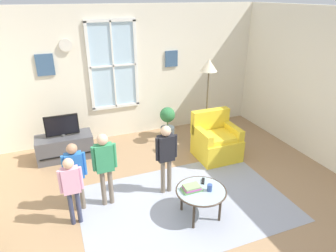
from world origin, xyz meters
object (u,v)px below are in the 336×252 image
(television, at_px, (62,125))
(potted_plant_by_window, at_px, (167,121))
(tv_stand, at_px, (65,147))
(person_black_shirt, at_px, (166,152))
(cup, at_px, (210,188))
(armchair, at_px, (216,141))
(remote_near_books, at_px, (203,181))
(person_pink_shirt, at_px, (71,184))
(book_stack, at_px, (192,188))
(person_blue_shirt, at_px, (75,170))
(person_green_shirt, at_px, (105,162))
(coffee_table, at_px, (201,192))
(floor_lamp, at_px, (209,75))

(television, height_order, potted_plant_by_window, television)
(tv_stand, xyz_separation_m, person_black_shirt, (1.40, -1.72, 0.49))
(cup, distance_m, potted_plant_by_window, 2.68)
(television, bearing_deg, armchair, -20.34)
(remote_near_books, xyz_separation_m, person_pink_shirt, (-1.77, 0.31, 0.20))
(book_stack, relative_size, person_blue_shirt, 0.25)
(person_black_shirt, height_order, person_blue_shirt, person_black_shirt)
(book_stack, xyz_separation_m, person_green_shirt, (-1.04, 0.69, 0.26))
(television, relative_size, person_blue_shirt, 0.56)
(tv_stand, bearing_deg, remote_near_books, -51.79)
(armchair, distance_m, remote_near_books, 1.55)
(armchair, bearing_deg, cup, -122.78)
(person_black_shirt, xyz_separation_m, potted_plant_by_window, (0.77, 1.90, -0.35))
(book_stack, bearing_deg, person_green_shirt, 146.71)
(remote_near_books, distance_m, person_blue_shirt, 1.81)
(television, relative_size, person_black_shirt, 0.53)
(television, relative_size, person_green_shirt, 0.52)
(person_pink_shirt, bearing_deg, book_stack, -15.76)
(television, height_order, coffee_table, television)
(armchair, xyz_separation_m, person_green_shirt, (-2.21, -0.68, 0.40))
(book_stack, distance_m, remote_near_books, 0.27)
(television, relative_size, coffee_table, 0.85)
(person_green_shirt, relative_size, person_blue_shirt, 1.08)
(coffee_table, relative_size, potted_plant_by_window, 1.06)
(cup, height_order, person_blue_shirt, person_blue_shirt)
(book_stack, height_order, cup, cup)
(tv_stand, xyz_separation_m, potted_plant_by_window, (2.16, 0.18, 0.13))
(coffee_table, distance_m, floor_lamp, 2.48)
(potted_plant_by_window, bearing_deg, cup, -98.99)
(tv_stand, xyz_separation_m, remote_near_books, (1.76, -2.24, 0.21))
(armchair, xyz_separation_m, floor_lamp, (0.06, 0.52, 1.16))
(person_green_shirt, bearing_deg, person_pink_shirt, -152.43)
(cup, bearing_deg, person_pink_shirt, 163.08)
(tv_stand, height_order, book_stack, book_stack)
(television, relative_size, remote_near_books, 4.29)
(coffee_table, height_order, person_green_shirt, person_green_shirt)
(book_stack, distance_m, potted_plant_by_window, 2.62)
(person_blue_shirt, relative_size, floor_lamp, 0.61)
(book_stack, relative_size, person_black_shirt, 0.24)
(tv_stand, height_order, remote_near_books, tv_stand)
(person_black_shirt, bearing_deg, person_green_shirt, 177.51)
(television, bearing_deg, floor_lamp, -9.88)
(floor_lamp, bearing_deg, potted_plant_by_window, 131.51)
(coffee_table, relative_size, floor_lamp, 0.40)
(person_pink_shirt, distance_m, potted_plant_by_window, 3.04)
(book_stack, bearing_deg, remote_near_books, 27.18)
(armchair, bearing_deg, person_blue_shirt, -166.07)
(tv_stand, xyz_separation_m, floor_lamp, (2.75, -0.48, 1.26))
(tv_stand, distance_m, remote_near_books, 2.86)
(person_green_shirt, bearing_deg, potted_plant_by_window, 47.79)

